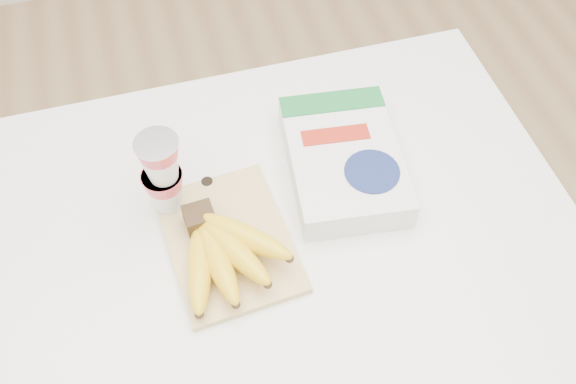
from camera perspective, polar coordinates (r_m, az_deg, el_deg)
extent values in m
cube|color=silver|center=(1.45, -3.97, -13.83)|extent=(1.18, 0.79, 0.88)
cube|color=#E9C680|center=(1.05, -5.30, -4.39)|extent=(0.21, 0.28, 0.01)
cube|color=#382816|center=(1.05, -7.87, -2.30)|extent=(0.05, 0.05, 0.03)
ellipsoid|color=yellow|center=(1.01, -7.87, -6.55)|extent=(0.07, 0.18, 0.05)
sphere|color=#382816|center=(0.97, -7.89, -10.73)|extent=(0.01, 0.01, 0.01)
ellipsoid|color=yellow|center=(1.00, -6.29, -6.07)|extent=(0.06, 0.18, 0.05)
sphere|color=#382816|center=(0.96, -4.65, -9.94)|extent=(0.01, 0.01, 0.01)
ellipsoid|color=yellow|center=(1.00, -4.90, -5.14)|extent=(0.11, 0.17, 0.05)
sphere|color=#382816|center=(0.97, -1.82, -8.21)|extent=(0.01, 0.01, 0.01)
ellipsoid|color=yellow|center=(1.01, -3.90, -3.94)|extent=(0.15, 0.15, 0.05)
sphere|color=#382816|center=(0.98, 0.14, -5.94)|extent=(0.01, 0.01, 0.01)
cylinder|color=silver|center=(0.97, -11.68, 4.28)|extent=(0.07, 0.07, 0.00)
cube|color=white|center=(1.12, 4.97, 2.80)|extent=(0.22, 0.30, 0.06)
cube|color=#186D31|center=(1.17, 3.92, 8.01)|extent=(0.19, 0.07, 0.00)
cylinder|color=navy|center=(1.07, 7.48, 1.82)|extent=(0.10, 0.10, 0.00)
cube|color=#AE2413|center=(1.12, 4.24, 5.09)|extent=(0.12, 0.05, 0.00)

